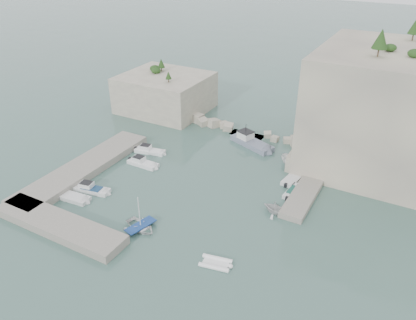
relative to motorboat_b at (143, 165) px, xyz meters
The scene contains 21 objects.
ground 11.42m from the motorboat_b, 23.62° to the right, with size 400.00×400.00×0.00m, color #476A61.
cliff_east 39.13m from the motorboat_b, 28.84° to the left, with size 26.00×22.00×17.00m, color beige.
cliff_terrace 27.06m from the motorboat_b, 29.78° to the left, with size 8.00×10.00×2.50m, color beige.
outcrop_west 22.81m from the motorboat_b, 115.04° to the left, with size 16.00×14.00×7.00m, color beige.
quay_west 8.61m from the motorboat_b, 139.56° to the right, with size 5.00×24.00×1.10m, color #9E9689.
quay_south 17.09m from the motorboat_b, 88.46° to the right, with size 18.00×4.00×1.10m, color #9E9689.
ledge_east 24.57m from the motorboat_b, 12.76° to the left, with size 3.00×16.00×0.80m, color #9E9689.
breakwater 19.84m from the motorboat_b, 61.51° to the left, with size 28.00×3.00×1.40m, color beige.
motorboat_b is the anchor object (origin of this frame).
motorboat_e 11.97m from the motorboat_b, 100.93° to the right, with size 4.38×1.79×0.70m, color silver, non-canonical shape.
motorboat_a 4.05m from the motorboat_b, 110.99° to the left, with size 5.39×1.60×1.40m, color white, non-canonical shape.
motorboat_d 9.33m from the motorboat_b, 100.69° to the right, with size 5.54×1.65×1.40m, color white, non-canonical shape.
rowboat 15.30m from the motorboat_b, 54.25° to the right, with size 3.04×4.26×0.88m, color white.
inflatable_dinghy 23.69m from the motorboat_b, 34.47° to the right, with size 3.60×1.75×0.44m, color white, non-canonical shape.
tender_east_a 21.98m from the motorboat_b, ahead, with size 2.91×3.37×1.78m, color silver.
tender_east_b 22.71m from the motorboat_b, ahead, with size 4.37×1.49×0.70m, color silver, non-canonical shape.
tender_east_c 22.51m from the motorboat_b, 18.26° to the left, with size 5.54×1.79×0.70m, color silver, non-canonical shape.
tender_east_d 22.55m from the motorboat_b, 26.48° to the left, with size 1.78×4.74×1.83m, color white.
work_boat 18.32m from the motorboat_b, 49.59° to the left, with size 8.63×2.55×2.20m, color slate, non-canonical shape.
rowboat_mast 15.51m from the motorboat_b, 54.25° to the right, with size 0.10×0.10×4.20m, color white.
vegetation 38.92m from the motorboat_b, 35.03° to the left, with size 53.48×13.88×13.40m.
Camera 1 is at (23.85, -37.41, 30.55)m, focal length 35.00 mm.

